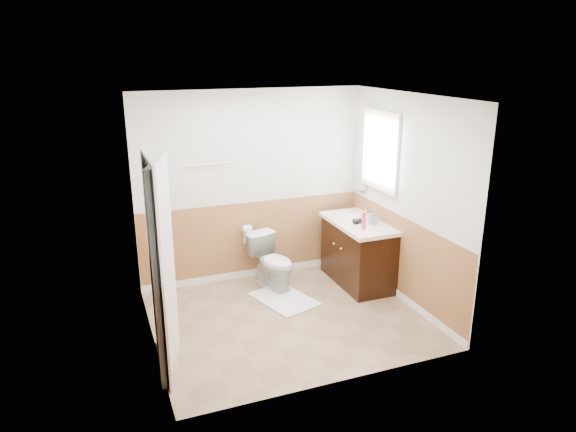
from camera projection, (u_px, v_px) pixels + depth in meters
name	position (u px, v px, depth m)	size (l,w,h in m)	color
floor	(288.00, 318.00, 6.02)	(3.00, 3.00, 0.00)	#8C7051
ceiling	(288.00, 97.00, 5.26)	(3.00, 3.00, 0.00)	white
wall_back	(252.00, 187.00, 6.80)	(3.00, 3.00, 0.00)	silver
wall_front	(342.00, 257.00, 4.48)	(3.00, 3.00, 0.00)	silver
wall_left	(145.00, 231.00, 5.12)	(3.00, 3.00, 0.00)	silver
wall_right	(406.00, 201.00, 6.16)	(3.00, 3.00, 0.00)	silver
wainscot_back	(253.00, 241.00, 7.01)	(3.00, 3.00, 0.00)	#9E653F
wainscot_front	(339.00, 333.00, 4.72)	(3.00, 3.00, 0.00)	#9E653F
wainscot_left	(153.00, 300.00, 5.35)	(2.60, 2.60, 0.00)	#9E653F
wainscot_right	(401.00, 260.00, 6.38)	(2.60, 2.60, 0.00)	#9E653F
toilet	(273.00, 262.00, 6.71)	(0.39, 0.69, 0.70)	silver
bath_mat	(284.00, 299.00, 6.45)	(0.55, 0.80, 0.02)	silver
vanity_cabinet	(358.00, 254.00, 6.84)	(0.55, 1.10, 0.80)	black
vanity_knob_left	(341.00, 249.00, 6.60)	(0.03, 0.03, 0.03)	silver
vanity_knob_right	(334.00, 244.00, 6.78)	(0.03, 0.03, 0.03)	silver
countertop	(358.00, 223.00, 6.71)	(0.60, 1.15, 0.05)	white
sink_basin	(354.00, 217.00, 6.83)	(0.36, 0.36, 0.02)	white
faucet	(366.00, 212.00, 6.88)	(0.02, 0.02, 0.14)	silver
lotion_bottle	(364.00, 221.00, 6.38)	(0.05, 0.05, 0.22)	#DA3852
soap_dispenser	(373.00, 216.00, 6.59)	(0.09, 0.09, 0.19)	gray
hair_dryer_body	(359.00, 221.00, 6.61)	(0.07, 0.07, 0.14)	black
hair_dryer_handle	(357.00, 224.00, 6.59)	(0.03, 0.03, 0.07)	black
mirror_panel	(360.00, 159.00, 7.04)	(0.02, 0.35, 0.90)	silver
window_frame	(380.00, 151.00, 6.52)	(0.04, 0.80, 1.00)	white
window_glass	(382.00, 151.00, 6.52)	(0.01, 0.70, 0.90)	white
door	(164.00, 268.00, 4.83)	(0.05, 0.80, 2.04)	white
door_frame	(156.00, 269.00, 4.80)	(0.02, 0.92, 2.10)	white
door_knob	(166.00, 262.00, 5.16)	(0.06, 0.06, 0.06)	silver
towel_bar	(210.00, 164.00, 6.45)	(0.02, 0.02, 0.62)	silver
tp_holder_bar	(247.00, 229.00, 6.86)	(0.02, 0.02, 0.14)	silver
tp_roll	(247.00, 229.00, 6.86)	(0.11, 0.11, 0.10)	white
tp_sheet	(247.00, 237.00, 6.90)	(0.10, 0.01, 0.16)	white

